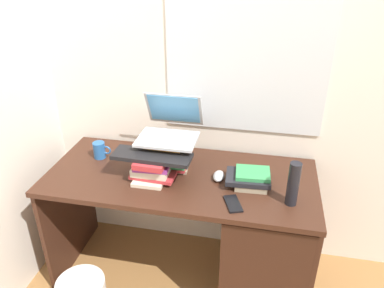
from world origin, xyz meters
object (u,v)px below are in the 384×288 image
at_px(desk, 245,234).
at_px(laptop, 170,126).
at_px(computer_mouse, 219,176).
at_px(book_stack_tall, 168,154).
at_px(cell_phone, 233,204).
at_px(book_stack_keyboard_riser, 152,169).
at_px(book_stack_side, 250,178).
at_px(mug, 100,150).
at_px(water_bottle, 293,184).
at_px(keyboard, 152,156).

xyz_separation_m(desk, laptop, (-0.46, 0.15, 0.57)).
distance_m(desk, computer_mouse, 0.39).
xyz_separation_m(book_stack_tall, cell_phone, (0.40, -0.26, -0.09)).
relative_size(book_stack_keyboard_riser, computer_mouse, 2.33).
xyz_separation_m(book_stack_keyboard_riser, book_stack_side, (0.52, 0.05, -0.03)).
distance_m(mug, cell_phone, 0.88).
distance_m(computer_mouse, water_bottle, 0.42).
bearing_deg(computer_mouse, laptop, 158.58).
bearing_deg(cell_phone, computer_mouse, 94.05).
bearing_deg(book_stack_tall, mug, 174.63).
distance_m(laptop, water_bottle, 0.73).
relative_size(book_stack_side, water_bottle, 1.05).
height_order(computer_mouse, mug, mug).
xyz_separation_m(keyboard, mug, (-0.38, 0.16, -0.09)).
bearing_deg(mug, book_stack_keyboard_riser, -23.59).
distance_m(keyboard, cell_phone, 0.49).
relative_size(book_stack_side, laptop, 0.72).
height_order(book_stack_side, keyboard, keyboard).
xyz_separation_m(computer_mouse, cell_phone, (0.10, -0.21, -0.01)).
distance_m(laptop, mug, 0.47).
bearing_deg(computer_mouse, keyboard, -167.81).
height_order(keyboard, cell_phone, keyboard).
xyz_separation_m(book_stack_keyboard_riser, computer_mouse, (0.35, 0.08, -0.05)).
bearing_deg(mug, laptop, 3.62).
bearing_deg(book_stack_tall, desk, -9.61).
height_order(book_stack_side, laptop, laptop).
bearing_deg(water_bottle, computer_mouse, 158.54).
xyz_separation_m(keyboard, water_bottle, (0.73, -0.07, -0.03)).
height_order(desk, laptop, laptop).
bearing_deg(mug, water_bottle, -12.12).
relative_size(desk, keyboard, 3.54).
height_order(book_stack_tall, cell_phone, book_stack_tall).
height_order(desk, cell_phone, cell_phone).
height_order(book_stack_tall, computer_mouse, book_stack_tall).
relative_size(keyboard, mug, 3.84).
bearing_deg(keyboard, mug, 158.45).
bearing_deg(keyboard, book_stack_keyboard_riser, -179.94).
distance_m(book_stack_side, computer_mouse, 0.17).
bearing_deg(book_stack_keyboard_riser, keyboard, -1.77).
relative_size(mug, water_bottle, 0.48).
xyz_separation_m(computer_mouse, water_bottle, (0.38, -0.15, 0.10)).
bearing_deg(book_stack_side, keyboard, -174.39).
distance_m(book_stack_tall, water_bottle, 0.70).
height_order(book_stack_tall, book_stack_keyboard_riser, book_stack_tall).
distance_m(book_stack_tall, mug, 0.43).
bearing_deg(book_stack_tall, water_bottle, -16.26).
height_order(laptop, mug, laptop).
bearing_deg(book_stack_keyboard_riser, desk, 4.90).
bearing_deg(book_stack_side, book_stack_tall, 171.16).
bearing_deg(cell_phone, book_stack_keyboard_riser, 141.52).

